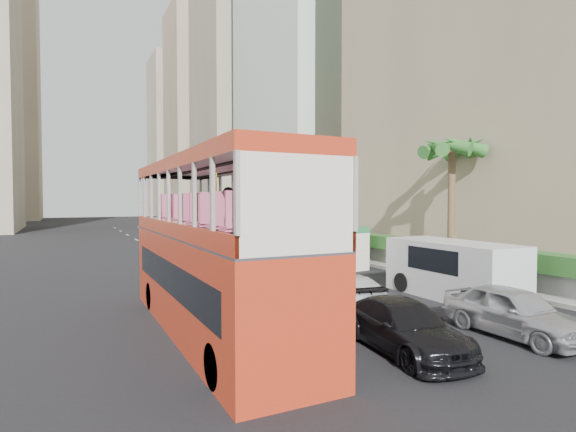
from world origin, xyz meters
TOP-DOWN VIEW (x-y plane):
  - ground_plane at (0.00, 0.00)m, footprint 200.00×200.00m
  - double_decker_bus at (-6.00, 0.00)m, footprint 2.50×11.00m
  - car_silver_lane_a at (-1.86, -1.19)m, footprint 1.62×4.27m
  - car_silver_lane_b at (1.49, -4.33)m, footprint 1.75×4.22m
  - car_black at (-2.13, -3.90)m, footprint 2.30×4.58m
  - van_asset at (1.00, 15.50)m, footprint 3.13×5.50m
  - minibus_near at (1.01, 9.03)m, footprint 2.29×6.14m
  - minibus_far at (3.91, 9.83)m, footprint 2.49×5.57m
  - panel_van_near at (3.91, 0.19)m, footprint 2.31×5.59m
  - panel_van_far at (4.05, 19.57)m, footprint 2.88×5.78m
  - sidewalk at (9.00, 25.00)m, footprint 6.00×120.00m
  - kerb_wall at (6.20, 14.00)m, footprint 0.30×44.00m
  - hedge at (6.20, 14.00)m, footprint 1.10×44.00m
  - palm_tree at (7.80, 4.00)m, footprint 0.36×0.36m
  - shell_station at (10.00, 23.00)m, footprint 6.50×8.00m
  - tower_mid at (18.00, 58.00)m, footprint 16.00×16.00m
  - tower_far_a at (17.00, 82.00)m, footprint 14.00×14.00m
  - tower_far_b at (17.00, 104.00)m, footprint 14.00×14.00m

SIDE VIEW (x-z plane):
  - ground_plane at x=0.00m, z-range 0.00..0.00m
  - car_silver_lane_a at x=-1.86m, z-range -0.69..0.69m
  - car_silver_lane_b at x=1.49m, z-range -0.72..0.72m
  - car_black at x=-2.13m, z-range -0.64..0.64m
  - van_asset at x=1.00m, z-range -0.72..0.72m
  - sidewalk at x=9.00m, z-range 0.00..0.18m
  - kerb_wall at x=6.20m, z-range 0.18..1.18m
  - panel_van_near at x=3.91m, z-range 0.00..2.22m
  - panel_van_far at x=4.05m, z-range 0.00..2.22m
  - minibus_far at x=3.91m, z-range 0.00..2.38m
  - minibus_near at x=1.01m, z-range 0.00..2.68m
  - hedge at x=6.20m, z-range 1.18..1.88m
  - double_decker_bus at x=-6.00m, z-range 0.00..5.06m
  - shell_station at x=10.00m, z-range 0.00..5.50m
  - palm_tree at x=7.80m, z-range 0.18..6.58m
  - tower_far_b at x=17.00m, z-range 0.00..40.00m
  - tower_far_a at x=17.00m, z-range 0.00..44.00m
  - tower_mid at x=18.00m, z-range 0.00..50.00m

